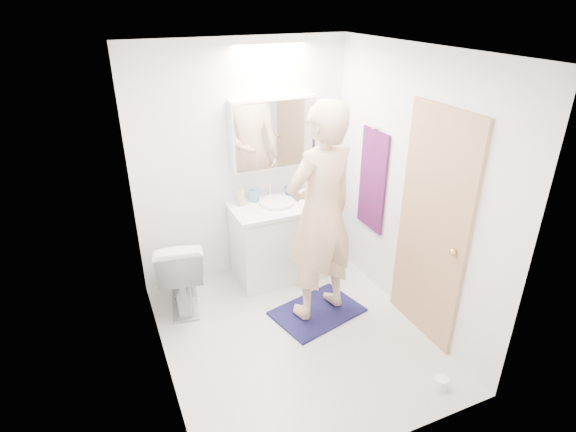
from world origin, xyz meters
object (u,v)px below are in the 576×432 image
soap_bottle_a (241,195)px  toilet_paper_roll (441,383)px  soap_bottle_b (254,193)px  medicine_cabinet (273,133)px  vanity_cabinet (278,242)px  person (320,215)px  toilet (181,270)px  toothbrush_cup (289,191)px

soap_bottle_a → toilet_paper_roll: bearing=-68.2°
soap_bottle_a → soap_bottle_b: soap_bottle_a is taller
medicine_cabinet → soap_bottle_b: 0.64m
vanity_cabinet → toilet_paper_roll: vanity_cabinet is taller
person → soap_bottle_b: person is taller
toilet → person: person is taller
medicine_cabinet → person: 1.09m
vanity_cabinet → soap_bottle_a: (-0.34, 0.15, 0.53)m
medicine_cabinet → soap_bottle_b: (-0.24, -0.03, -0.59)m
toilet → person: size_ratio=0.39×
medicine_cabinet → person: (0.03, -0.98, -0.46)m
medicine_cabinet → toilet: (-1.10, -0.33, -1.12)m
person → soap_bottle_a: person is taller
medicine_cabinet → person: bearing=-88.4°
soap_bottle_a → toilet_paper_roll: soap_bottle_a is taller
vanity_cabinet → soap_bottle_a: 0.65m
vanity_cabinet → soap_bottle_b: size_ratio=5.04×
vanity_cabinet → toilet: bearing=-173.7°
vanity_cabinet → soap_bottle_b: bearing=136.3°
toilet → person: (1.12, -0.66, 0.65)m
soap_bottle_a → toothbrush_cup: bearing=1.1°
medicine_cabinet → toothbrush_cup: 0.65m
medicine_cabinet → toothbrush_cup: size_ratio=8.02×
soap_bottle_a → soap_bottle_b: bearing=11.4°
person → soap_bottle_a: size_ratio=9.45×
medicine_cabinet → soap_bottle_a: medicine_cabinet is taller
vanity_cabinet → toilet_paper_roll: size_ratio=8.18×
medicine_cabinet → soap_bottle_a: (-0.38, -0.06, -0.58)m
soap_bottle_b → toilet_paper_roll: soap_bottle_b is taller
toilet → toothbrush_cup: size_ratio=6.95×
soap_bottle_b → toothbrush_cup: size_ratio=1.63×
soap_bottle_a → toilet_paper_roll: 2.46m
vanity_cabinet → soap_bottle_a: soap_bottle_a is taller
person → soap_bottle_a: 1.02m
vanity_cabinet → toilet: vanity_cabinet is taller
vanity_cabinet → medicine_cabinet: (0.05, 0.21, 1.11)m
medicine_cabinet → toilet_paper_roll: medicine_cabinet is taller
soap_bottle_b → toilet_paper_roll: bearing=-72.0°
person → vanity_cabinet: bearing=-98.1°
soap_bottle_a → toilet_paper_roll: (0.85, -2.14, -0.87)m
soap_bottle_b → toothbrush_cup: (0.38, -0.02, -0.04)m
soap_bottle_b → toilet_paper_roll: (0.71, -2.17, -0.86)m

